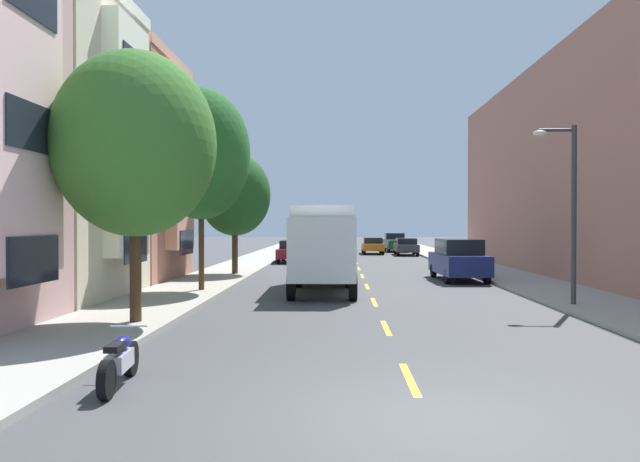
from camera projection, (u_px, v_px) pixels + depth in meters
ground_plane at (357, 265)px, 38.18m from camera, size 160.00×160.00×0.00m
sidewalk_left at (241, 266)px, 36.39m from camera, size 3.20×120.00×0.14m
sidewalk_right at (477, 267)px, 35.96m from camera, size 3.20×120.00×0.14m
lane_centerline_dashes at (360, 272)px, 32.68m from camera, size 0.14×47.20×0.01m
townhouse_third_terracotta at (66, 173)px, 27.50m from camera, size 10.81×6.66×10.36m
street_tree_nearest at (135, 144)px, 15.31m from camera, size 4.13×4.13×6.91m
street_tree_second at (201, 154)px, 22.68m from camera, size 3.72×3.72×7.64m
street_tree_third at (235, 195)px, 30.08m from camera, size 3.58×3.58×6.02m
street_lamp at (568, 198)px, 18.60m from camera, size 1.35×0.28×5.56m
delivery_box_truck at (323, 243)px, 23.59m from camera, size 2.48×7.45×3.32m
parked_suv_navy at (459, 259)px, 27.93m from camera, size 2.09×4.86×1.93m
parked_pickup_teal at (303, 244)px, 53.48m from camera, size 2.14×5.35×1.73m
parked_sedan_charcoal at (406, 246)px, 50.23m from camera, size 1.89×4.53×1.43m
parked_pickup_forest at (396, 243)px, 57.17m from camera, size 2.13×5.35×1.73m
parked_hatchback_red at (392, 242)px, 62.87m from camera, size 1.84×4.04×1.50m
parked_wagon_burgundy at (293, 250)px, 41.23m from camera, size 1.86×4.71×1.50m
moving_orange_sedan at (373, 245)px, 52.41m from camera, size 1.80×4.50×1.43m
parked_motorcycle at (120, 361)px, 9.71m from camera, size 0.62×2.05×0.90m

